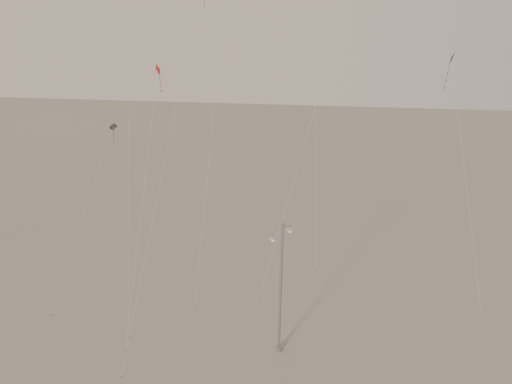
# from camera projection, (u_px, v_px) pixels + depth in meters

# --- Properties ---
(ground) EXTENTS (160.00, 160.00, 0.00)m
(ground) POSITION_uv_depth(u_px,v_px,m) (276.00, 366.00, 32.59)
(ground) COLOR gray
(ground) RESTS_ON ground
(street_lamp) EXTENTS (1.55, 0.79, 9.61)m
(street_lamp) POSITION_uv_depth(u_px,v_px,m) (281.00, 286.00, 32.17)
(street_lamp) COLOR gray
(street_lamp) RESTS_ON ground
(kite_1) EXTENTS (2.98, 15.39, 23.89)m
(kite_1) POSITION_uv_depth(u_px,v_px,m) (185.00, 64.00, 35.26)
(kite_1) COLOR black
(kite_1) RESTS_ON ground
(kite_3) EXTENTS (2.17, 6.05, 18.43)m
(kite_3) POSITION_uv_depth(u_px,v_px,m) (151.00, 133.00, 32.63)
(kite_3) COLOR maroon
(kite_3) RESTS_ON ground
(kite_4) EXTENTS (4.83, 1.85, 19.15)m
(kite_4) POSITION_uv_depth(u_px,v_px,m) (457.00, 114.00, 32.90)
(kite_4) COLOR black
(kite_4) RESTS_ON ground
(kite_6) EXTENTS (2.41, 10.60, 12.35)m
(kite_6) POSITION_uv_depth(u_px,v_px,m) (101.00, 164.00, 41.50)
(kite_6) COLOR black
(kite_6) RESTS_ON ground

